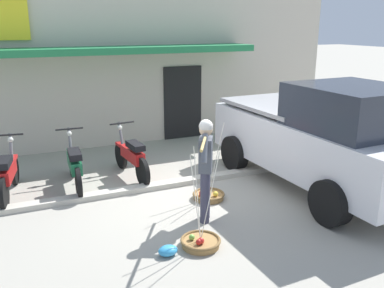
# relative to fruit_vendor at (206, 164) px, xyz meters

# --- Properties ---
(ground_plane) EXTENTS (90.00, 90.00, 0.00)m
(ground_plane) POSITION_rel_fruit_vendor_xyz_m (0.04, 0.90, -0.98)
(ground_plane) COLOR #9E998C
(sidewalk_curb) EXTENTS (20.00, 0.24, 0.10)m
(sidewalk_curb) POSITION_rel_fruit_vendor_xyz_m (0.04, 1.60, -0.93)
(sidewalk_curb) COLOR #BAB4A5
(sidewalk_curb) RESTS_ON ground
(fruit_vendor) EXTENTS (0.88, 1.50, 1.70)m
(fruit_vendor) POSITION_rel_fruit_vendor_xyz_m (0.00, 0.00, 0.00)
(fruit_vendor) COLOR #38384C
(fruit_vendor) RESTS_ON ground
(fruit_basket_left_side) EXTENTS (0.59, 0.59, 1.45)m
(fruit_basket_left_side) POSITION_rel_fruit_vendor_xyz_m (-0.42, -0.74, -0.90)
(fruit_basket_left_side) COLOR #9E7542
(fruit_basket_left_side) RESTS_ON ground
(fruit_basket_right_side) EXTENTS (0.59, 0.59, 1.45)m
(fruit_basket_right_side) POSITION_rel_fruit_vendor_xyz_m (0.42, 0.73, -0.90)
(fruit_basket_right_side) COLOR #9E7542
(fruit_basket_right_side) RESTS_ON ground
(motorcycle_nearest_shop) EXTENTS (0.54, 1.81, 1.09)m
(motorcycle_nearest_shop) POSITION_rel_fruit_vendor_xyz_m (-2.92, 2.31, -0.52)
(motorcycle_nearest_shop) COLOR black
(motorcycle_nearest_shop) RESTS_ON ground
(motorcycle_second_in_row) EXTENTS (0.54, 1.82, 1.09)m
(motorcycle_second_in_row) POSITION_rel_fruit_vendor_xyz_m (-1.73, 2.32, -0.52)
(motorcycle_second_in_row) COLOR black
(motorcycle_second_in_row) RESTS_ON ground
(motorcycle_third_in_row) EXTENTS (0.54, 1.82, 1.09)m
(motorcycle_third_in_row) POSITION_rel_fruit_vendor_xyz_m (-0.56, 2.40, -0.52)
(motorcycle_third_in_row) COLOR black
(motorcycle_third_in_row) RESTS_ON ground
(parked_truck) EXTENTS (2.29, 4.77, 2.10)m
(parked_truck) POSITION_rel_fruit_vendor_xyz_m (2.65, 0.40, 0.05)
(parked_truck) COLOR silver
(parked_truck) RESTS_ON ground
(storefront_building) EXTENTS (13.00, 6.00, 4.20)m
(storefront_building) POSITION_rel_fruit_vendor_xyz_m (-0.33, 7.39, 1.12)
(storefront_building) COLOR beige
(storefront_building) RESTS_ON ground
(plastic_litter_bag) EXTENTS (0.28, 0.22, 0.14)m
(plastic_litter_bag) POSITION_rel_fruit_vendor_xyz_m (-0.94, -0.78, -0.91)
(plastic_litter_bag) COLOR #3393D1
(plastic_litter_bag) RESTS_ON ground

